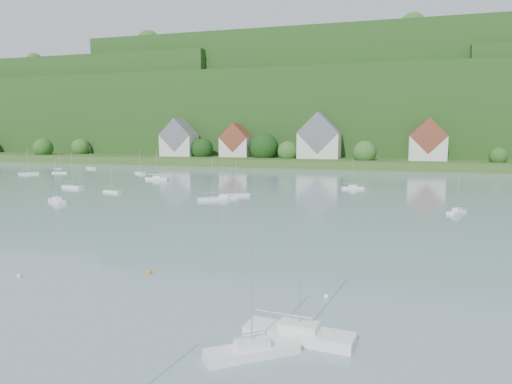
% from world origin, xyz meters
% --- Properties ---
extents(far_shore_strip, '(600.00, 60.00, 3.00)m').
position_xyz_m(far_shore_strip, '(0.00, 200.00, 1.50)').
color(far_shore_strip, '#365720').
rests_on(far_shore_strip, ground).
extents(forested_ridge, '(620.00, 181.22, 69.89)m').
position_xyz_m(forested_ridge, '(0.39, 268.57, 22.89)').
color(forested_ridge, '#1C3F14').
rests_on(forested_ridge, ground).
extents(village_building_0, '(14.00, 10.40, 16.00)m').
position_xyz_m(village_building_0, '(-55.00, 187.00, 9.51)').
color(village_building_0, silver).
rests_on(village_building_0, far_shore_strip).
extents(village_building_1, '(12.00, 9.36, 14.00)m').
position_xyz_m(village_building_1, '(-30.00, 189.00, 8.75)').
color(village_building_1, silver).
rests_on(village_building_1, far_shore_strip).
extents(village_building_2, '(16.00, 11.44, 18.00)m').
position_xyz_m(village_building_2, '(5.00, 188.00, 10.27)').
color(village_building_2, silver).
rests_on(village_building_2, far_shore_strip).
extents(village_building_3, '(13.00, 10.40, 15.50)m').
position_xyz_m(village_building_3, '(45.00, 186.00, 9.43)').
color(village_building_3, silver).
rests_on(village_building_3, far_shore_strip).
extents(near_sailboat_3, '(5.71, 4.85, 7.96)m').
position_xyz_m(near_sailboat_3, '(25.70, 29.84, 0.43)').
color(near_sailboat_3, white).
rests_on(near_sailboat_3, ground).
extents(near_sailboat_4, '(7.48, 2.78, 9.87)m').
position_xyz_m(near_sailboat_4, '(28.02, 32.85, 0.49)').
color(near_sailboat_4, white).
rests_on(near_sailboat_4, ground).
extents(mooring_buoy_1, '(0.41, 0.41, 0.41)m').
position_xyz_m(mooring_buoy_1, '(-0.07, 38.56, 0.00)').
color(mooring_buoy_1, white).
rests_on(mooring_buoy_1, ground).
extents(mooring_buoy_3, '(0.47, 0.47, 0.47)m').
position_xyz_m(mooring_buoy_3, '(11.25, 43.00, 0.00)').
color(mooring_buoy_3, orange).
rests_on(mooring_buoy_3, ground).
extents(mooring_buoy_4, '(0.43, 0.43, 0.43)m').
position_xyz_m(mooring_buoy_4, '(28.66, 41.21, 0.00)').
color(mooring_buoy_4, white).
rests_on(mooring_buoy_4, ground).
extents(far_sailboat_cluster, '(192.30, 75.91, 8.71)m').
position_xyz_m(far_sailboat_cluster, '(6.74, 117.05, 0.37)').
color(far_sailboat_cluster, white).
rests_on(far_sailboat_cluster, ground).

